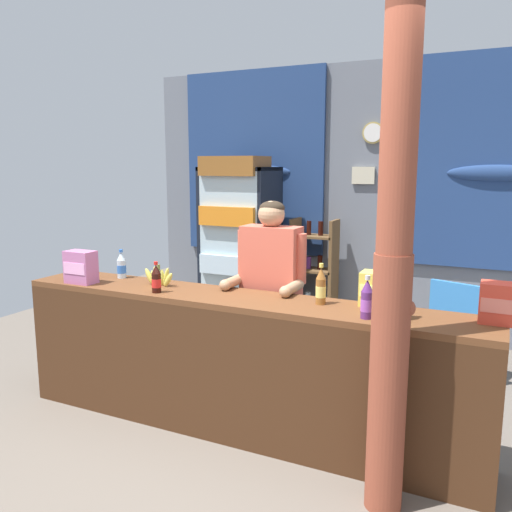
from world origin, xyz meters
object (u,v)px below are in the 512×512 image
at_px(soda_bottle_cola, 156,279).
at_px(banana_bunch, 159,277).
at_px(stall_counter, 230,355).
at_px(drink_fridge, 239,237).
at_px(timber_post, 393,265).
at_px(snack_box_wafer, 81,267).
at_px(soda_bottle_lime_soda, 400,298).
at_px(shopkeeper, 271,280).
at_px(soda_bottle_water, 121,266).
at_px(soda_bottle_grape_soda, 367,300).
at_px(snack_box_instant_noodle, 377,289).
at_px(bottle_shelf_rack, 314,273).
at_px(soda_bottle_iced_tea, 321,287).
at_px(plastic_lawn_chair, 460,323).
at_px(snack_box_crackers, 497,303).

distance_m(soda_bottle_cola, banana_bunch, 0.22).
relative_size(stall_counter, drink_fridge, 1.72).
height_order(timber_post, snack_box_wafer, timber_post).
bearing_deg(soda_bottle_lime_soda, shopkeeper, 156.13).
relative_size(shopkeeper, soda_bottle_water, 6.97).
height_order(shopkeeper, soda_bottle_lime_soda, shopkeeper).
relative_size(soda_bottle_grape_soda, snack_box_instant_noodle, 1.18).
bearing_deg(snack_box_instant_noodle, bottle_shelf_rack, 118.37).
bearing_deg(banana_bunch, snack_box_instant_noodle, 4.49).
distance_m(soda_bottle_iced_tea, soda_bottle_grape_soda, 0.38).
bearing_deg(stall_counter, snack_box_wafer, -178.68).
bearing_deg(shopkeeper, stall_counter, -98.32).
bearing_deg(timber_post, plastic_lawn_chair, 84.38).
xyz_separation_m(drink_fridge, soda_bottle_iced_tea, (1.58, -1.95, 0.01)).
distance_m(soda_bottle_iced_tea, soda_bottle_cola, 1.13).
bearing_deg(drink_fridge, snack_box_crackers, -36.40).
bearing_deg(bottle_shelf_rack, snack_box_crackers, -50.46).
xyz_separation_m(snack_box_wafer, snack_box_crackers, (2.79, 0.23, -0.01)).
xyz_separation_m(shopkeeper, soda_bottle_cola, (-0.62, -0.52, 0.05)).
bearing_deg(drink_fridge, snack_box_instant_noodle, -43.83).
height_order(bottle_shelf_rack, soda_bottle_iced_tea, bottle_shelf_rack).
height_order(plastic_lawn_chair, soda_bottle_water, soda_bottle_water).
bearing_deg(snack_box_instant_noodle, timber_post, -70.92).
bearing_deg(soda_bottle_water, soda_bottle_iced_tea, -2.71).
xyz_separation_m(stall_counter, soda_bottle_grape_soda, (0.89, -0.02, 0.48)).
relative_size(soda_bottle_water, banana_bunch, 0.83).
height_order(soda_bottle_grape_soda, snack_box_crackers, soda_bottle_grape_soda).
bearing_deg(snack_box_wafer, stall_counter, 1.32).
bearing_deg(soda_bottle_grape_soda, soda_bottle_lime_soda, 21.35).
height_order(soda_bottle_lime_soda, banana_bunch, soda_bottle_lime_soda).
bearing_deg(banana_bunch, soda_bottle_grape_soda, -6.31).
relative_size(plastic_lawn_chair, shopkeeper, 0.55).
bearing_deg(snack_box_instant_noodle, banana_bunch, -175.51).
xyz_separation_m(drink_fridge, snack_box_instant_noodle, (1.91, -1.84, 0.01)).
relative_size(soda_bottle_iced_tea, snack_box_wafer, 1.08).
bearing_deg(soda_bottle_lime_soda, snack_box_wafer, -178.08).
bearing_deg(snack_box_instant_noodle, snack_box_crackers, -5.91).
xyz_separation_m(plastic_lawn_chair, snack_box_wafer, (-2.51, -1.71, 0.57)).
bearing_deg(stall_counter, plastic_lawn_chair, 52.76).
distance_m(soda_bottle_grape_soda, soda_bottle_water, 1.99).
relative_size(soda_bottle_grape_soda, snack_box_wafer, 1.04).
distance_m(soda_bottle_iced_tea, banana_bunch, 1.22).
xyz_separation_m(timber_post, banana_bunch, (-1.75, 0.45, -0.31)).
bearing_deg(soda_bottle_lime_soda, bottle_shelf_rack, 119.41).
xyz_separation_m(stall_counter, soda_bottle_lime_soda, (1.07, 0.05, 0.49)).
height_order(snack_box_crackers, snack_box_instant_noodle, snack_box_crackers).
relative_size(soda_bottle_iced_tea, soda_bottle_cola, 1.21).
distance_m(timber_post, banana_bunch, 1.83).
bearing_deg(shopkeeper, soda_bottle_iced_tea, -33.55).
bearing_deg(bottle_shelf_rack, stall_counter, -83.52).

